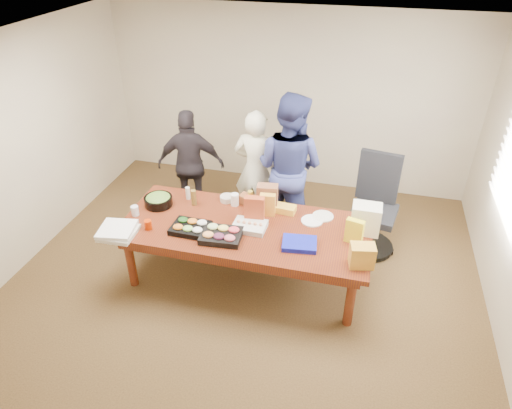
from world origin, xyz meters
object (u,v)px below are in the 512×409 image
(conference_table, at_px, (246,252))
(office_chair, at_px, (374,210))
(person_right, at_px, (289,167))
(sheet_cake, at_px, (250,226))
(salad_bowl, at_px, (158,201))
(person_center, at_px, (256,170))

(conference_table, distance_m, office_chair, 1.70)
(office_chair, xyz_separation_m, person_right, (-1.13, 0.16, 0.37))
(person_right, distance_m, sheet_cake, 1.16)
(salad_bowl, bearing_deg, sheet_cake, -9.64)
(conference_table, xyz_separation_m, salad_bowl, (-1.13, 0.17, 0.43))
(office_chair, distance_m, person_center, 1.62)
(person_right, bearing_deg, salad_bowl, 50.04)
(conference_table, height_order, office_chair, office_chair)
(salad_bowl, bearing_deg, office_chair, 16.63)
(office_chair, bearing_deg, salad_bowl, -153.39)
(conference_table, bearing_deg, office_chair, 33.39)
(conference_table, relative_size, salad_bowl, 8.33)
(office_chair, height_order, person_right, person_right)
(sheet_cake, distance_m, salad_bowl, 1.21)
(person_center, height_order, sheet_cake, person_center)
(person_center, xyz_separation_m, person_right, (0.46, -0.08, 0.15))
(office_chair, relative_size, person_center, 0.74)
(conference_table, height_order, salad_bowl, salad_bowl)
(conference_table, distance_m, person_right, 1.27)
(person_center, distance_m, salad_bowl, 1.38)
(person_center, bearing_deg, person_right, 175.47)
(person_center, bearing_deg, conference_table, 104.18)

